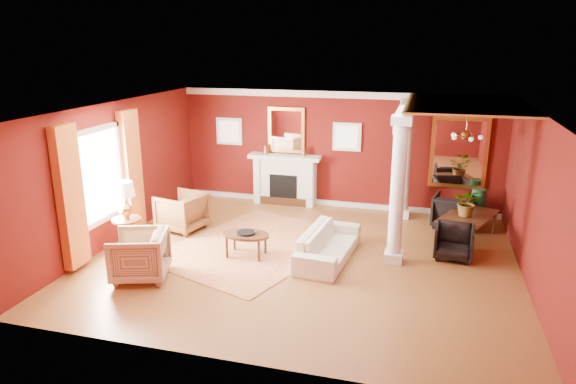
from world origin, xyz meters
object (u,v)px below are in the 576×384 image
(armchair_stripe, at_px, (139,253))
(dining_table, at_px, (469,221))
(coffee_table, at_px, (246,236))
(side_table, at_px, (125,205))
(armchair_leopard, at_px, (182,210))
(sofa, at_px, (329,239))

(armchair_stripe, distance_m, dining_table, 6.70)
(coffee_table, height_order, side_table, side_table)
(armchair_stripe, xyz_separation_m, side_table, (-0.91, 1.07, 0.48))
(armchair_leopard, xyz_separation_m, dining_table, (6.13, 1.03, -0.03))
(armchair_leopard, distance_m, dining_table, 6.22)
(armchair_leopard, relative_size, side_table, 0.65)
(side_table, xyz_separation_m, dining_table, (6.64, 2.40, -0.53))
(armchair_leopard, height_order, coffee_table, armchair_leopard)
(armchair_leopard, bearing_deg, coffee_table, 75.41)
(armchair_leopard, height_order, armchair_stripe, armchair_stripe)
(armchair_leopard, height_order, side_table, side_table)
(sofa, distance_m, dining_table, 3.20)
(dining_table, bearing_deg, coffee_table, 138.52)
(sofa, bearing_deg, armchair_leopard, 83.02)
(armchair_stripe, xyz_separation_m, coffee_table, (1.49, 1.41, -0.05))
(sofa, height_order, side_table, side_table)
(coffee_table, distance_m, side_table, 2.48)
(armchair_leopard, xyz_separation_m, armchair_stripe, (0.40, -2.44, 0.01))
(coffee_table, xyz_separation_m, dining_table, (4.25, 2.05, 0.00))
(sofa, distance_m, side_table, 4.06)
(armchair_stripe, bearing_deg, armchair_leopard, 171.21)
(side_table, bearing_deg, dining_table, 19.85)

